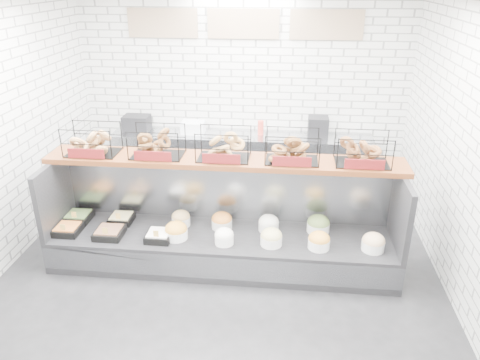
# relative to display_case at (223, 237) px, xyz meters

# --- Properties ---
(ground) EXTENTS (5.50, 5.50, 0.00)m
(ground) POSITION_rel_display_case_xyz_m (-0.00, -0.34, -0.33)
(ground) COLOR black
(ground) RESTS_ON ground
(room_shell) EXTENTS (5.02, 5.51, 3.01)m
(room_shell) POSITION_rel_display_case_xyz_m (-0.00, 0.26, 1.73)
(room_shell) COLOR silver
(room_shell) RESTS_ON ground
(display_case) EXTENTS (4.00, 0.90, 1.20)m
(display_case) POSITION_rel_display_case_xyz_m (0.00, 0.00, 0.00)
(display_case) COLOR black
(display_case) RESTS_ON ground
(bagel_shelf) EXTENTS (4.10, 0.50, 0.40)m
(bagel_shelf) POSITION_rel_display_case_xyz_m (-0.01, 0.18, 1.05)
(bagel_shelf) COLOR #4F2411
(bagel_shelf) RESTS_ON display_case
(prep_counter) EXTENTS (4.00, 0.60, 1.20)m
(prep_counter) POSITION_rel_display_case_xyz_m (-0.02, 2.09, 0.14)
(prep_counter) COLOR #93969B
(prep_counter) RESTS_ON ground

